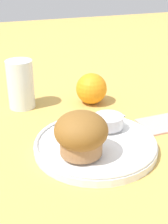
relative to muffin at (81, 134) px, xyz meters
name	(u,v)px	position (x,y,z in m)	size (l,w,h in m)	color
ground_plane	(97,140)	(0.06, 0.06, -0.06)	(3.00, 3.00, 0.00)	tan
plate	(95,144)	(0.04, 0.03, -0.05)	(0.23, 0.23, 0.02)	white
muffin	(81,134)	(0.00, 0.00, 0.00)	(0.09, 0.09, 0.08)	#9E7047
cream_ramekin	(108,121)	(0.09, 0.07, -0.02)	(0.06, 0.06, 0.02)	silver
berry_pair	(93,126)	(0.05, 0.07, -0.03)	(0.03, 0.01, 0.01)	#B7192D
butter_knife	(96,127)	(0.06, 0.07, -0.03)	(0.17, 0.07, 0.00)	silver
orange_fruit	(91,89)	(0.12, 0.23, -0.02)	(0.08, 0.08, 0.08)	orange
juice_glass	(21,84)	(-0.05, 0.27, 0.00)	(0.06, 0.06, 0.12)	silver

